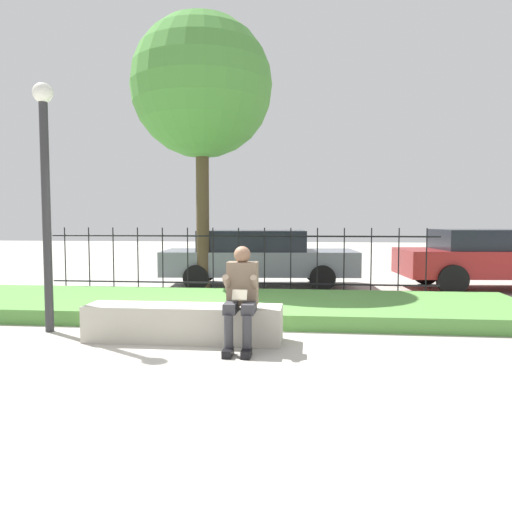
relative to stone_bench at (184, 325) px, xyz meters
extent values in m
plane|color=#A8A399|center=(0.19, 0.00, -0.21)|extent=(60.00, 60.00, 0.00)
cube|color=#B7B2A3|center=(0.00, 0.00, 0.03)|extent=(2.61, 0.57, 0.48)
cube|color=gray|center=(0.00, 0.00, -0.17)|extent=(2.50, 0.52, 0.08)
cube|color=black|center=(0.71, -0.69, -0.17)|extent=(0.11, 0.26, 0.09)
cylinder|color=#38383D|center=(0.71, -0.63, 0.07)|extent=(0.11, 0.11, 0.39)
cube|color=#38383D|center=(0.71, -0.42, 0.32)|extent=(0.15, 0.42, 0.13)
cube|color=black|center=(0.93, -0.69, -0.17)|extent=(0.11, 0.26, 0.09)
cylinder|color=#38383D|center=(0.93, -0.63, 0.07)|extent=(0.11, 0.11, 0.39)
cube|color=#38383D|center=(0.93, -0.42, 0.32)|extent=(0.15, 0.42, 0.13)
cube|color=#7A6651|center=(0.82, -0.21, 0.59)|extent=(0.38, 0.24, 0.54)
sphere|color=#8C664C|center=(0.82, -0.23, 0.96)|extent=(0.21, 0.21, 0.21)
cylinder|color=#7A6651|center=(0.65, -0.37, 0.61)|extent=(0.08, 0.29, 0.24)
cylinder|color=#7A6651|center=(0.99, -0.37, 0.61)|extent=(0.08, 0.29, 0.24)
cube|color=beige|center=(0.82, -0.47, 0.48)|extent=(0.18, 0.09, 0.13)
cube|color=#569342|center=(0.19, 2.08, -0.10)|extent=(10.11, 2.76, 0.23)
cylinder|color=black|center=(0.19, 3.84, 0.08)|extent=(8.11, 0.03, 0.03)
cylinder|color=black|center=(0.19, 3.84, 1.06)|extent=(8.11, 0.03, 0.03)
cylinder|color=black|center=(-3.60, 3.84, 0.51)|extent=(0.02, 0.02, 1.44)
cylinder|color=black|center=(-3.06, 3.84, 0.51)|extent=(0.02, 0.02, 1.44)
cylinder|color=black|center=(-2.52, 3.84, 0.51)|extent=(0.02, 0.02, 1.44)
cylinder|color=black|center=(-1.98, 3.84, 0.51)|extent=(0.02, 0.02, 1.44)
cylinder|color=black|center=(-1.44, 3.84, 0.51)|extent=(0.02, 0.02, 1.44)
cylinder|color=black|center=(-0.90, 3.84, 0.51)|extent=(0.02, 0.02, 1.44)
cylinder|color=black|center=(-0.35, 3.84, 0.51)|extent=(0.02, 0.02, 1.44)
cylinder|color=black|center=(0.19, 3.84, 0.51)|extent=(0.02, 0.02, 1.44)
cylinder|color=black|center=(0.73, 3.84, 0.51)|extent=(0.02, 0.02, 1.44)
cylinder|color=black|center=(1.27, 3.84, 0.51)|extent=(0.02, 0.02, 1.44)
cylinder|color=black|center=(1.81, 3.84, 0.51)|extent=(0.02, 0.02, 1.44)
cylinder|color=black|center=(2.35, 3.84, 0.51)|extent=(0.02, 0.02, 1.44)
cylinder|color=black|center=(2.89, 3.84, 0.51)|extent=(0.02, 0.02, 1.44)
cylinder|color=black|center=(3.43, 3.84, 0.51)|extent=(0.02, 0.02, 1.44)
cylinder|color=black|center=(3.97, 3.84, 0.51)|extent=(0.02, 0.02, 1.44)
cube|color=maroon|center=(5.98, 5.57, 0.42)|extent=(4.60, 2.23, 0.60)
cube|color=black|center=(5.80, 5.56, 0.95)|extent=(2.58, 1.83, 0.46)
cylinder|color=black|center=(4.68, 4.55, 0.12)|extent=(0.67, 0.26, 0.66)
cylinder|color=black|center=(4.53, 6.36, 0.12)|extent=(0.67, 0.26, 0.66)
cube|color=slate|center=(0.44, 5.64, 0.37)|extent=(4.75, 2.13, 0.57)
cube|color=black|center=(0.26, 5.62, 0.90)|extent=(2.66, 1.75, 0.48)
cylinder|color=black|center=(1.94, 4.91, 0.08)|extent=(0.60, 0.25, 0.59)
cylinder|color=black|center=(1.80, 6.61, 0.08)|extent=(0.60, 0.25, 0.59)
cylinder|color=black|center=(-0.91, 4.67, 0.08)|extent=(0.60, 0.25, 0.59)
cylinder|color=black|center=(-1.06, 6.37, 0.08)|extent=(0.60, 0.25, 0.59)
cylinder|color=#2D2D30|center=(-2.05, 0.33, 1.43)|extent=(0.12, 0.12, 3.28)
sphere|color=white|center=(-2.05, 0.33, 3.15)|extent=(0.28, 0.28, 0.28)
cylinder|color=#4C3D28|center=(-0.76, 4.74, 1.64)|extent=(0.29, 0.29, 3.70)
sphere|color=#4C8E3D|center=(-0.76, 4.74, 4.35)|extent=(3.14, 3.14, 3.14)
camera|label=1|loc=(1.66, -6.38, 1.39)|focal=35.00mm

